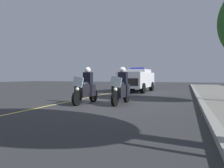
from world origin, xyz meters
name	(u,v)px	position (x,y,z in m)	size (l,w,h in m)	color
ground_plane	(111,102)	(0.00, 0.00, 0.00)	(80.00, 80.00, 0.00)	#333335
curb_strip	(203,105)	(0.00, 4.14, 0.07)	(48.00, 0.24, 0.15)	#9E9B93
lane_stripe_center	(74,101)	(0.00, -2.11, 0.00)	(48.00, 0.12, 0.01)	#E0D14C
police_motorcycle_lead_left	(86,89)	(0.84, -0.93, 0.70)	(2.14, 0.60, 1.72)	black
police_motorcycle_lead_right	(121,89)	(0.41, 0.68, 0.70)	(2.14, 0.60, 1.72)	black
police_suv	(137,79)	(-7.49, -0.45, 1.07)	(5.00, 2.28, 2.05)	silver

